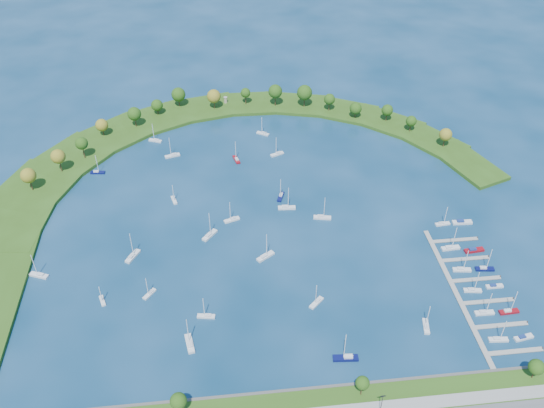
{
  "coord_description": "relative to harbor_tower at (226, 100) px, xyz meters",
  "views": [
    {
      "loc": [
        -20.52,
        -225.81,
        185.43
      ],
      "look_at": [
        5.0,
        5.0,
        4.0
      ],
      "focal_mm": 38.32,
      "sensor_mm": 36.0,
      "label": 1
    }
  ],
  "objects": [
    {
      "name": "moored_boat_0",
      "position": [
        -31.89,
        -100.8,
        -3.27
      ],
      "size": [
        3.67,
        7.29,
        10.32
      ],
      "rotation": [
        0.0,
        0.0,
        4.97
      ],
      "color": "silver",
      "rests_on": "ground"
    },
    {
      "name": "docked_boat_9",
      "position": [
        109.2,
        -155.56,
        -3.42
      ],
      "size": [
        9.58,
        3.4,
        1.92
      ],
      "rotation": [
        0.0,
        0.0,
        0.08
      ],
      "color": "maroon",
      "rests_on": "ground"
    },
    {
      "name": "docked_boat_4",
      "position": [
        98.77,
        -180.22,
        -3.24
      ],
      "size": [
        7.98,
        3.22,
        11.4
      ],
      "rotation": [
        0.0,
        0.0,
        -0.14
      ],
      "color": "silver",
      "rests_on": "ground"
    },
    {
      "name": "moored_boat_6",
      "position": [
        11.29,
        -149.02,
        -3.17
      ],
      "size": [
        9.03,
        7.34,
        13.52
      ],
      "rotation": [
        0.0,
        0.0,
        0.6
      ],
      "color": "silver",
      "rests_on": "ground"
    },
    {
      "name": "moored_boat_17",
      "position": [
        -49.97,
        -142.12,
        -3.17
      ],
      "size": [
        6.92,
        9.42,
        13.75
      ],
      "rotation": [
        0.0,
        0.0,
        1.05
      ],
      "color": "silver",
      "rests_on": "ground"
    },
    {
      "name": "docked_boat_3",
      "position": [
        109.26,
        -193.63,
        -3.21
      ],
      "size": [
        8.54,
        2.78,
        12.39
      ],
      "rotation": [
        0.0,
        0.0,
        0.05
      ],
      "color": "maroon",
      "rests_on": "ground"
    },
    {
      "name": "breakwater_trees",
      "position": [
        0.83,
        -28.77,
        6.56
      ],
      "size": [
        239.01,
        92.8,
        15.14
      ],
      "color": "#382314",
      "rests_on": "breakwater"
    },
    {
      "name": "docked_boat_10",
      "position": [
        101.17,
        -135.12,
        -3.25
      ],
      "size": [
        7.61,
        2.72,
        10.96
      ],
      "rotation": [
        0.0,
        0.0,
        0.09
      ],
      "color": "silver",
      "rests_on": "ground"
    },
    {
      "name": "dock_system",
      "position": [
        98.54,
        -180.32,
        -3.78
      ],
      "size": [
        24.28,
        82.0,
        1.6
      ],
      "color": "gray",
      "rests_on": "ground"
    },
    {
      "name": "moored_boat_1",
      "position": [
        -33.68,
        -58.27,
        -3.2
      ],
      "size": [
        9.03,
        4.76,
        12.79
      ],
      "rotation": [
        0.0,
        0.0,
        3.42
      ],
      "color": "silver",
      "rests_on": "ground"
    },
    {
      "name": "moored_boat_16",
      "position": [
        36.43,
        -209.33,
        -3.14
      ],
      "size": [
        10.06,
        3.56,
        14.51
      ],
      "rotation": [
        0.0,
        0.0,
        3.06
      ],
      "color": "#0A0F44",
      "rests_on": "ground"
    },
    {
      "name": "moored_boat_20",
      "position": [
        -16.74,
        -182.16,
        -3.25
      ],
      "size": [
        7.73,
        3.32,
        11.0
      ],
      "rotation": [
        0.0,
        0.0,
        2.97
      ],
      "color": "silver",
      "rests_on": "ground"
    },
    {
      "name": "moored_boat_12",
      "position": [
        42.6,
        -123.68,
        -3.19
      ],
      "size": [
        9.15,
        4.13,
        12.99
      ],
      "rotation": [
        0.0,
        0.0,
        -0.19
      ],
      "color": "silver",
      "rests_on": "ground"
    },
    {
      "name": "moored_boat_11",
      "position": [
        -44.3,
        -40.38,
        -3.23
      ],
      "size": [
        8.27,
        5.14,
        11.79
      ],
      "rotation": [
        0.0,
        0.0,
        2.75
      ],
      "color": "silver",
      "rests_on": "ground"
    },
    {
      "name": "moored_boat_2",
      "position": [
        25.81,
        -113.83,
        -3.18
      ],
      "size": [
        9.14,
        3.11,
        13.21
      ],
      "rotation": [
        0.0,
        0.0,
        6.22
      ],
      "color": "silver",
      "rests_on": "ground"
    },
    {
      "name": "moored_boat_7",
      "position": [
        -23.57,
        -195.78,
        -3.16
      ],
      "size": [
        4.27,
        9.75,
        13.87
      ],
      "rotation": [
        0.0,
        0.0,
        1.75
      ],
      "color": "silver",
      "rests_on": "ground"
    },
    {
      "name": "moored_boat_3",
      "position": [
        26.92,
        -63.26,
        -3.22
      ],
      "size": [
        8.35,
        5.3,
        11.93
      ],
      "rotation": [
        0.0,
        0.0,
        3.55
      ],
      "color": "silver",
      "rests_on": "ground"
    },
    {
      "name": "docked_boat_1",
      "position": [
        109.22,
        -207.31,
        -3.52
      ],
      "size": [
        8.36,
        3.58,
        1.65
      ],
      "rotation": [
        0.0,
        0.0,
        0.17
      ],
      "color": "silver",
      "rests_on": "ground"
    },
    {
      "name": "breakwater",
      "position": [
        -33.09,
        -70.61,
        -3.14
      ],
      "size": [
        286.74,
        247.64,
        2.0
      ],
      "color": "#2C4A13",
      "rests_on": "ground"
    },
    {
      "name": "moored_boat_13",
      "position": [
        -40.88,
        -166.83,
        -3.27
      ],
      "size": [
        5.83,
        6.7,
        10.25
      ],
      "rotation": [
        0.0,
        0.0,
        4.05
      ],
      "color": "silver",
      "rests_on": "ground"
    },
    {
      "name": "moored_boat_14",
      "position": [
        -14.04,
        -131.13,
        -3.17
      ],
      "size": [
        7.85,
        8.78,
        13.57
      ],
      "rotation": [
        0.0,
        0.0,
        0.88
      ],
      "color": "silver",
      "rests_on": "ground"
    },
    {
      "name": "moored_boat_4",
      "position": [
        -2.65,
        -120.45,
        -3.23
      ],
      "size": [
        8.35,
        4.75,
        11.84
      ],
      "rotation": [
        0.0,
        0.0,
        3.47
      ],
      "color": "silver",
      "rests_on": "ground"
    },
    {
      "name": "docked_boat_0",
      "position": [
        98.77,
        -207.15,
        -3.24
      ],
      "size": [
        7.99,
        2.9,
        11.5
      ],
      "rotation": [
        0.0,
        0.0,
        -0.09
      ],
      "color": "silver",
      "rests_on": "ground"
    },
    {
      "name": "moored_boat_9",
      "position": [
        2.92,
        -66.4,
        -3.22
      ],
      "size": [
        4.23,
        8.52,
        12.06
      ],
      "rotation": [
        0.0,
        0.0,
        1.82
      ],
      "color": "maroon",
      "rests_on": "ground"
    },
    {
      "name": "ground",
      "position": [
        13.24,
        -119.32,
        -4.13
      ],
      "size": [
        700.0,
        700.0,
        0.0
      ],
      "primitive_type": "plane",
      "color": "#072A44",
      "rests_on": "ground"
    },
    {
      "name": "docked_boat_11",
      "position": [
        111.1,
        -135.1,
        -3.39
      ],
      "size": [
        9.95,
        3.13,
        2.01
      ],
      "rotation": [
        0.0,
        0.0,
        -0.04
      ],
      "color": "silver",
      "rests_on": "ground"
    },
    {
      "name": "docked_boat_5",
      "position": [
        109.23,
        -178.88,
        -3.55
      ],
      "size": [
        7.69,
        2.17,
        1.57
      ],
      "rotation": [
        0.0,
        0.0,
        0.0
      ],
      "color": "silver",
      "rests_on": "ground"
    },
    {
      "name": "moored_boat_21",
      "position": [
        30.07,
        -179.76,
        -3.23
      ],
      "size": [
        7.17,
        7.08,
        11.57
      ],
      "rotation": [
        0.0,
        0.0,
        3.92
      ],
      "color": "silver",
      "rests_on": "ground"
    },
    {
      "name": "docked_boat_6",
      "position": [
        98.76,
        -167.39,
        -3.22
      ],
      "size": [
        8.48,
        3.35,
        12.13
      ],
      "rotation": [
        0.0,
        0.0,
        -0.13
      ],
      "color": "silver",
      "rests_on": "ground"
    },
    {
      "name": "moored_boat_8",
      "position": [
        -60.75,
        -168.51,
        -3.29
      ],
      "size": [
        3.64,
        6.53,
        9.25
      ],
      "rotation": [
        0.0,
        0.0,
        5.03
      ],
      "color": "silver",
      "rests_on": "ground"
    },
    {
      "name": "moored_boat_5",
      "position": [
        -90.63,
        -150.09,
        -3.2
      ],
      "size": [
        8.98,
        5.52,
        12.79
      ],
      "rotation": [
        0.0,
        0.0,
        2.76
      ],
      "color": "silver",
      "rests_on": "ground"
    },
    {
      "name": "docked_boat_7",
      "position": [
        109.26,
        -168.04,
        -3.21
      ],
      "size": [
        8.7,
        3.42,
        12.45
      ],
      "rotation": [
        0.0,
        0.0,
        -0.13
      ],
      "color": "#0A0F44",
      "rests_on": "ground"
    },
    {
      "name": "harbor_tower",
      "position": [
        0.0,
        0.0,
        0.0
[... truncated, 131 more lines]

